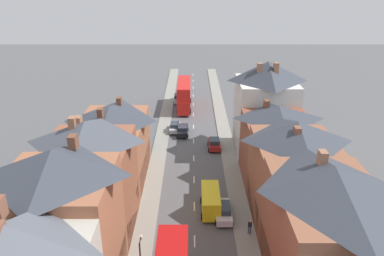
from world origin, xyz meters
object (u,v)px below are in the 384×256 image
(car_parked_left_a, at_px, (183,130))
(car_parked_left_b, at_px, (215,144))
(pedestrian_mid_left, at_px, (251,226))
(car_near_silver, at_px, (176,127))
(car_mid_black, at_px, (224,211))
(delivery_van, at_px, (211,200))
(car_parked_right_a, at_px, (179,98))
(double_decker_bus_mid_street, at_px, (185,94))

(car_parked_left_a, distance_m, car_parked_left_b, 7.23)
(car_parked_left_b, xyz_separation_m, pedestrian_mid_left, (2.43, -20.22, 0.22))
(car_near_silver, xyz_separation_m, pedestrian_mid_left, (8.63, -26.81, 0.24))
(car_mid_black, bearing_deg, delivery_van, 134.86)
(car_near_silver, height_order, pedestrian_mid_left, pedestrian_mid_left)
(car_mid_black, height_order, car_parked_left_b, car_mid_black)
(car_parked_right_a, xyz_separation_m, car_parked_left_b, (6.20, -22.12, -0.04))
(car_parked_right_a, height_order, car_mid_black, car_parked_right_a)
(double_decker_bus_mid_street, xyz_separation_m, car_near_silver, (-1.29, -11.81, -2.02))
(car_parked_right_a, xyz_separation_m, car_mid_black, (6.20, -39.46, -0.03))
(car_parked_left_a, relative_size, delivery_van, 0.87)
(car_near_silver, relative_size, pedestrian_mid_left, 2.44)
(car_mid_black, bearing_deg, car_parked_left_a, 102.21)
(car_mid_black, bearing_deg, pedestrian_mid_left, -49.89)
(car_parked_right_a, height_order, car_parked_left_b, car_parked_right_a)
(car_parked_left_a, bearing_deg, delivery_van, -80.42)
(double_decker_bus_mid_street, xyz_separation_m, pedestrian_mid_left, (7.34, -38.61, -1.78))
(double_decker_bus_mid_street, bearing_deg, car_near_silver, -96.24)
(car_parked_left_a, xyz_separation_m, car_mid_black, (4.90, -22.65, 0.01))
(double_decker_bus_mid_street, xyz_separation_m, delivery_van, (3.61, -34.42, -1.48))
(car_parked_left_a, height_order, car_parked_left_b, car_parked_left_a)
(car_near_silver, xyz_separation_m, car_parked_right_a, (-0.00, 15.54, 0.06))
(delivery_van, bearing_deg, pedestrian_mid_left, -48.34)
(car_near_silver, distance_m, pedestrian_mid_left, 28.17)
(double_decker_bus_mid_street, xyz_separation_m, car_parked_left_a, (0.01, -13.08, -1.99))
(double_decker_bus_mid_street, xyz_separation_m, car_parked_right_a, (-1.29, 3.73, -1.96))
(car_parked_left_a, height_order, pedestrian_mid_left, pedestrian_mid_left)
(double_decker_bus_mid_street, height_order, car_near_silver, double_decker_bus_mid_street)
(car_mid_black, height_order, delivery_van, delivery_van)
(car_parked_right_a, relative_size, car_mid_black, 1.04)
(car_parked_left_a, bearing_deg, double_decker_bus_mid_street, 90.04)
(car_mid_black, xyz_separation_m, car_parked_left_b, (0.00, 17.33, -0.01))
(car_near_silver, xyz_separation_m, car_parked_left_b, (6.20, -6.59, 0.02))
(car_parked_left_a, relative_size, car_parked_left_b, 1.18)
(car_parked_right_a, distance_m, car_parked_left_b, 22.98)
(car_parked_left_b, relative_size, delivery_van, 0.74)
(pedestrian_mid_left, bearing_deg, delivery_van, 131.66)
(delivery_van, bearing_deg, car_parked_left_b, 85.36)
(double_decker_bus_mid_street, distance_m, car_parked_left_a, 13.23)
(double_decker_bus_mid_street, distance_m, pedestrian_mid_left, 39.35)
(car_parked_left_b, height_order, delivery_van, delivery_van)
(delivery_van, bearing_deg, double_decker_bus_mid_street, 95.99)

